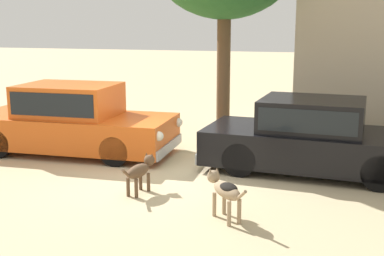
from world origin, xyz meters
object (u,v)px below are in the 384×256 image
(parked_sedan_second, at_px, (313,136))
(parked_sedan_nearest, at_px, (71,119))
(stray_dog_tan, at_px, (141,170))
(stray_dog_spotted, at_px, (225,189))

(parked_sedan_second, bearing_deg, parked_sedan_nearest, -176.18)
(parked_sedan_nearest, distance_m, parked_sedan_second, 5.20)
(stray_dog_tan, bearing_deg, parked_sedan_second, -41.17)
(parked_sedan_nearest, bearing_deg, stray_dog_spotted, -36.72)
(parked_sedan_second, relative_size, stray_dog_tan, 4.58)
(parked_sedan_nearest, xyz_separation_m, parked_sedan_second, (5.20, -0.05, -0.05))
(parked_sedan_second, distance_m, stray_dog_spotted, 3.05)
(parked_sedan_second, xyz_separation_m, stray_dog_spotted, (-1.11, -2.83, -0.25))
(parked_sedan_nearest, distance_m, stray_dog_spotted, 5.00)
(parked_sedan_nearest, bearing_deg, parked_sedan_second, -2.04)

